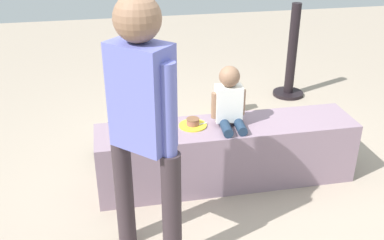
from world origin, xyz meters
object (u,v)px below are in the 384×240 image
party_cup_red (244,131)px  handbag_brown_canvas (220,132)px  water_bottle_near_gift (256,139)px  cake_box_white (132,122)px  gift_bag (229,99)px  handbag_black_leather (117,142)px  cake_plate (193,124)px  child_seated (229,100)px  adult_standing (142,113)px

party_cup_red → handbag_brown_canvas: (-0.28, -0.11, 0.08)m
water_bottle_near_gift → cake_box_white: 1.29m
gift_bag → handbag_black_leather: 1.42m
water_bottle_near_gift → cake_box_white: size_ratio=0.63×
water_bottle_near_gift → handbag_brown_canvas: size_ratio=0.53×
water_bottle_near_gift → cake_plate: bearing=-147.5°
party_cup_red → handbag_brown_canvas: size_ratio=0.28×
cake_plate → water_bottle_near_gift: cake_plate is taller
child_seated → adult_standing: 1.07m
cake_plate → cake_box_white: (-0.43, 1.08, -0.48)m
party_cup_red → cake_box_white: size_ratio=0.33×
gift_bag → handbag_black_leather: bearing=-151.7°
cake_plate → party_cup_red: 1.07m
gift_bag → handbag_brown_canvas: (-0.27, -0.68, -0.03)m
cake_plate → gift_bag: cake_plate is taller
party_cup_red → handbag_black_leather: (-1.25, -0.11, 0.07)m
water_bottle_near_gift → party_cup_red: size_ratio=1.90×
handbag_brown_canvas → handbag_black_leather: bearing=179.9°
adult_standing → water_bottle_near_gift: 1.91m
party_cup_red → handbag_black_leather: bearing=-174.9°
cake_box_white → cake_plate: bearing=-68.4°
gift_bag → party_cup_red: bearing=-89.7°
handbag_brown_canvas → gift_bag: bearing=67.9°
child_seated → party_cup_red: size_ratio=4.77×
cake_box_white → party_cup_red: bearing=-19.9°
water_bottle_near_gift → party_cup_red: (-0.04, 0.24, -0.04)m
party_cup_red → handbag_brown_canvas: 0.31m
party_cup_red → handbag_black_leather: 1.26m
water_bottle_near_gift → party_cup_red: bearing=98.5°
gift_bag → handbag_brown_canvas: bearing=-112.1°
water_bottle_near_gift → handbag_black_leather: 1.30m
cake_box_white → handbag_black_leather: size_ratio=0.85×
party_cup_red → cake_box_white: (-1.09, 0.39, 0.01)m
water_bottle_near_gift → child_seated: bearing=-130.8°
child_seated → water_bottle_near_gift: child_seated is taller
gift_bag → cake_box_white: size_ratio=1.20×
child_seated → adult_standing: size_ratio=0.28×
cake_plate → handbag_brown_canvas: (0.38, 0.57, -0.41)m
child_seated → party_cup_red: child_seated is taller
adult_standing → party_cup_red: size_ratio=16.77×
cake_plate → water_bottle_near_gift: (0.70, 0.44, -0.45)m
handbag_black_leather → water_bottle_near_gift: bearing=-5.8°
child_seated → water_bottle_near_gift: size_ratio=2.50×
child_seated → handbag_black_leather: child_seated is taller
cake_plate → water_bottle_near_gift: size_ratio=1.16×
child_seated → party_cup_red: 1.06m
child_seated → water_bottle_near_gift: (0.42, 0.48, -0.64)m
party_cup_red → water_bottle_near_gift: bearing=-81.5°
adult_standing → water_bottle_near_gift: adult_standing is taller
child_seated → gift_bag: 1.45m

